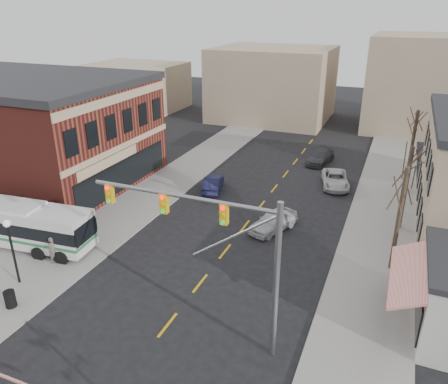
% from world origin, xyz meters
% --- Properties ---
extents(ground, '(160.00, 160.00, 0.00)m').
position_xyz_m(ground, '(0.00, 0.00, 0.00)').
color(ground, black).
rests_on(ground, ground).
extents(sidewalk_west, '(5.00, 60.00, 0.12)m').
position_xyz_m(sidewalk_west, '(-9.50, 20.00, 0.06)').
color(sidewalk_west, gray).
rests_on(sidewalk_west, ground).
extents(sidewalk_east, '(5.00, 60.00, 0.12)m').
position_xyz_m(sidewalk_east, '(9.50, 20.00, 0.06)').
color(sidewalk_east, gray).
rests_on(sidewalk_east, ground).
extents(tree_east_a, '(0.28, 0.28, 6.75)m').
position_xyz_m(tree_east_a, '(10.50, 12.00, 3.50)').
color(tree_east_a, '#382B21').
rests_on(tree_east_a, sidewalk_east).
extents(tree_east_b, '(0.28, 0.28, 6.30)m').
position_xyz_m(tree_east_b, '(10.80, 18.00, 3.27)').
color(tree_east_b, '#382B21').
rests_on(tree_east_b, sidewalk_east).
extents(tree_east_c, '(0.28, 0.28, 7.20)m').
position_xyz_m(tree_east_c, '(11.00, 26.00, 3.72)').
color(tree_east_c, '#382B21').
rests_on(tree_east_c, sidewalk_east).
extents(transit_bus, '(11.88, 3.59, 3.01)m').
position_xyz_m(transit_bus, '(-13.87, 5.38, 1.71)').
color(transit_bus, silver).
rests_on(transit_bus, ground).
extents(traffic_signal_mast, '(9.35, 0.30, 8.00)m').
position_xyz_m(traffic_signal_mast, '(3.03, 2.14, 5.70)').
color(traffic_signal_mast, gray).
rests_on(traffic_signal_mast, ground).
extents(street_lamp, '(0.44, 0.44, 4.16)m').
position_xyz_m(street_lamp, '(-10.03, 1.89, 3.11)').
color(street_lamp, black).
rests_on(street_lamp, sidewalk_west).
extents(trash_bin, '(0.60, 0.60, 0.97)m').
position_xyz_m(trash_bin, '(-8.65, -0.02, 0.61)').
color(trash_bin, black).
rests_on(trash_bin, sidewalk_west).
extents(car_a, '(3.28, 4.62, 1.46)m').
position_xyz_m(car_a, '(2.13, 14.23, 0.73)').
color(car_a, silver).
rests_on(car_a, ground).
extents(car_b, '(2.38, 4.31, 1.35)m').
position_xyz_m(car_b, '(-5.00, 19.43, 0.67)').
color(car_b, '#17183A').
rests_on(car_b, ground).
extents(car_c, '(3.33, 5.27, 1.36)m').
position_xyz_m(car_c, '(5.00, 24.63, 0.68)').
color(car_c, '#BDBDBD').
rests_on(car_c, ground).
extents(car_d, '(2.70, 4.88, 1.34)m').
position_xyz_m(car_d, '(2.49, 30.59, 0.67)').
color(car_d, '#3B3C40').
rests_on(car_d, ground).
extents(pedestrian_near, '(0.63, 0.77, 1.81)m').
position_xyz_m(pedestrian_near, '(-9.58, 4.43, 1.03)').
color(pedestrian_near, '#655951').
rests_on(pedestrian_near, sidewalk_west).
extents(pedestrian_far, '(0.93, 1.04, 1.77)m').
position_xyz_m(pedestrian_far, '(-10.19, 6.80, 1.00)').
color(pedestrian_far, '#383D63').
rests_on(pedestrian_far, sidewalk_west).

